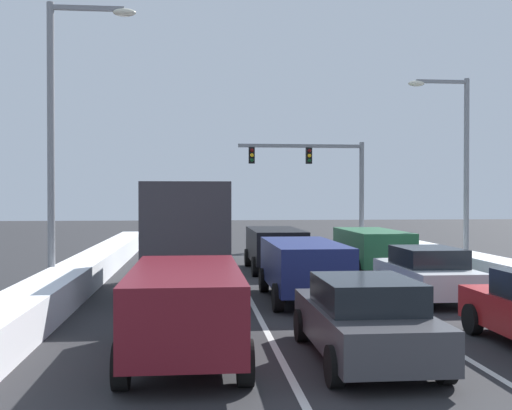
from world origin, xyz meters
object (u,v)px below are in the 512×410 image
(suv_green_right_lane_third, at_px, (372,247))
(street_lamp_left_mid, at_px, (62,122))
(traffic_light_gantry, at_px, (323,171))
(suv_navy_center_lane_second, at_px, (303,265))
(sedan_silver_right_lane_second, at_px, (426,273))
(sedan_gray_left_lane_third, at_px, (196,246))
(suv_maroon_left_lane_nearest, at_px, (186,304))
(suv_black_center_lane_third, at_px, (275,245))
(box_truck_left_lane_second, at_px, (187,231))
(street_lamp_right_mid, at_px, (458,154))
(sedan_charcoal_center_lane_nearest, at_px, (364,318))

(suv_green_right_lane_third, bearing_deg, street_lamp_left_mid, -159.34)
(traffic_light_gantry, bearing_deg, suv_navy_center_lane_second, -103.24)
(sedan_silver_right_lane_second, distance_m, sedan_gray_left_lane_third, 12.35)
(sedan_silver_right_lane_second, height_order, suv_green_right_lane_third, suv_green_right_lane_third)
(suv_green_right_lane_third, xyz_separation_m, street_lamp_left_mid, (-10.77, -4.06, 4.22))
(suv_navy_center_lane_second, relative_size, suv_maroon_left_lane_nearest, 1.00)
(suv_black_center_lane_third, distance_m, box_truck_left_lane_second, 6.40)
(suv_black_center_lane_third, xyz_separation_m, sedan_gray_left_lane_third, (-3.14, 3.16, -0.25))
(street_lamp_right_mid, bearing_deg, sedan_charcoal_center_lane_nearest, -118.93)
(suv_navy_center_lane_second, bearing_deg, traffic_light_gantry, 76.76)
(sedan_silver_right_lane_second, xyz_separation_m, suv_black_center_lane_third, (-3.47, 7.27, 0.25))
(suv_green_right_lane_third, bearing_deg, box_truck_left_lane_second, -149.66)
(traffic_light_gantry, xyz_separation_m, street_lamp_left_mid, (-11.54, -17.13, 0.74))
(suv_navy_center_lane_second, height_order, suv_black_center_lane_third, same)
(sedan_charcoal_center_lane_nearest, bearing_deg, traffic_light_gantry, 80.04)
(sedan_charcoal_center_lane_nearest, relative_size, traffic_light_gantry, 0.60)
(sedan_charcoal_center_lane_nearest, distance_m, suv_navy_center_lane_second, 6.55)
(suv_green_right_lane_third, height_order, traffic_light_gantry, traffic_light_gantry)
(sedan_silver_right_lane_second, relative_size, suv_green_right_lane_third, 0.92)
(suv_maroon_left_lane_nearest, distance_m, traffic_light_gantry, 26.55)
(suv_black_center_lane_third, bearing_deg, sedan_gray_left_lane_third, 134.82)
(suv_black_center_lane_third, xyz_separation_m, traffic_light_gantry, (4.38, 11.83, 3.48))
(sedan_silver_right_lane_second, height_order, suv_navy_center_lane_second, suv_navy_center_lane_second)
(sedan_silver_right_lane_second, xyz_separation_m, sedan_gray_left_lane_third, (-6.62, 10.43, 0.00))
(street_lamp_left_mid, bearing_deg, traffic_light_gantry, 56.03)
(suv_black_center_lane_third, bearing_deg, suv_navy_center_lane_second, -90.72)
(traffic_light_gantry, bearing_deg, suv_maroon_left_lane_nearest, -107.02)
(suv_maroon_left_lane_nearest, height_order, box_truck_left_lane_second, box_truck_left_lane_second)
(sedan_gray_left_lane_third, distance_m, street_lamp_right_mid, 11.97)
(sedan_silver_right_lane_second, distance_m, suv_green_right_lane_third, 6.04)
(sedan_silver_right_lane_second, xyz_separation_m, suv_navy_center_lane_second, (-3.56, 0.14, 0.25))
(suv_maroon_left_lane_nearest, distance_m, box_truck_left_lane_second, 8.04)
(sedan_silver_right_lane_second, distance_m, sedan_charcoal_center_lane_nearest, 7.34)
(suv_maroon_left_lane_nearest, distance_m, street_lamp_left_mid, 9.85)
(sedan_silver_right_lane_second, relative_size, street_lamp_right_mid, 0.57)
(street_lamp_left_mid, bearing_deg, sedan_silver_right_lane_second, -10.50)
(sedan_silver_right_lane_second, relative_size, suv_maroon_left_lane_nearest, 0.92)
(suv_green_right_lane_third, height_order, suv_navy_center_lane_second, same)
(sedan_silver_right_lane_second, relative_size, suv_navy_center_lane_second, 0.92)
(sedan_silver_right_lane_second, distance_m, suv_black_center_lane_third, 8.06)
(traffic_light_gantry, distance_m, street_lamp_right_mid, 11.62)
(suv_maroon_left_lane_nearest, bearing_deg, sedan_charcoal_center_lane_nearest, -6.24)
(traffic_light_gantry, height_order, street_lamp_left_mid, street_lamp_left_mid)
(traffic_light_gantry, bearing_deg, sedan_gray_left_lane_third, -130.91)
(suv_navy_center_lane_second, bearing_deg, street_lamp_right_mid, 44.72)
(traffic_light_gantry, bearing_deg, suv_black_center_lane_third, -110.29)
(sedan_silver_right_lane_second, distance_m, street_lamp_right_mid, 9.99)
(sedan_silver_right_lane_second, distance_m, traffic_light_gantry, 19.49)
(suv_navy_center_lane_second, xyz_separation_m, box_truck_left_lane_second, (-3.32, 1.79, 0.88))
(sedan_gray_left_lane_third, bearing_deg, sedan_silver_right_lane_second, -57.61)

